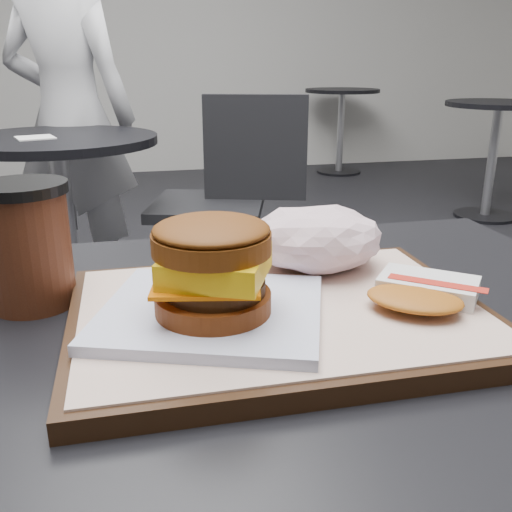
% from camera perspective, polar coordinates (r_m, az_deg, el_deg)
% --- Properties ---
extents(customer_table, '(0.80, 0.60, 0.77)m').
position_cam_1_polar(customer_table, '(0.64, 0.65, -22.08)').
color(customer_table, '#A5A5AA').
rests_on(customer_table, ground).
extents(serving_tray, '(0.38, 0.28, 0.02)m').
position_cam_1_polar(serving_tray, '(0.53, 2.33, -5.94)').
color(serving_tray, black).
rests_on(serving_tray, customer_table).
extents(breakfast_sandwich, '(0.24, 0.22, 0.09)m').
position_cam_1_polar(breakfast_sandwich, '(0.49, -4.36, -2.23)').
color(breakfast_sandwich, white).
rests_on(breakfast_sandwich, serving_tray).
extents(hash_brown, '(0.14, 0.13, 0.02)m').
position_cam_1_polar(hash_brown, '(0.55, 16.28, -3.47)').
color(hash_brown, silver).
rests_on(hash_brown, serving_tray).
extents(crumpled_wrapper, '(0.15, 0.12, 0.07)m').
position_cam_1_polar(crumpled_wrapper, '(0.62, 5.93, 1.73)').
color(crumpled_wrapper, white).
rests_on(crumpled_wrapper, serving_tray).
extents(coffee_cup, '(0.09, 0.09, 0.13)m').
position_cam_1_polar(coffee_cup, '(0.60, -21.87, 1.17)').
color(coffee_cup, '#421D10').
rests_on(coffee_cup, customer_table).
extents(neighbor_table, '(0.70, 0.70, 0.75)m').
position_cam_1_polar(neighbor_table, '(2.18, -18.82, 6.06)').
color(neighbor_table, black).
rests_on(neighbor_table, ground).
extents(napkin, '(0.15, 0.15, 0.00)m').
position_cam_1_polar(napkin, '(2.11, -21.22, 10.98)').
color(napkin, white).
rests_on(napkin, neighbor_table).
extents(neighbor_chair, '(0.65, 0.52, 0.88)m').
position_cam_1_polar(neighbor_chair, '(2.24, -3.14, 6.32)').
color(neighbor_chair, '#A4A4A9').
rests_on(neighbor_chair, ground).
extents(patron, '(0.67, 0.57, 1.54)m').
position_cam_1_polar(patron, '(2.56, -18.08, 12.99)').
color(patron, silver).
rests_on(patron, ground).
extents(bg_table_near, '(0.66, 0.66, 0.75)m').
position_cam_1_polar(bg_table_near, '(4.03, 22.86, 11.37)').
color(bg_table_near, black).
rests_on(bg_table_near, ground).
extents(bg_table_far, '(0.66, 0.66, 0.75)m').
position_cam_1_polar(bg_table_far, '(5.34, 8.53, 14.19)').
color(bg_table_far, black).
rests_on(bg_table_far, ground).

